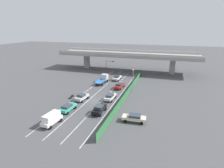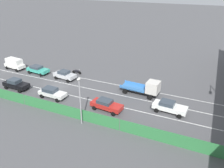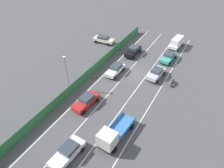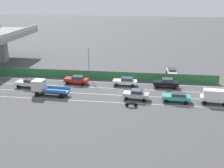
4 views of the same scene
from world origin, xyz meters
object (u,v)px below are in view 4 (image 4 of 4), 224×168
car_sedan_white (29,83)px  car_sedan_silver (136,94)px  car_van_white (215,96)px  parked_sedan_cream (172,71)px  car_sedan_red (77,79)px  motorcycle (131,104)px  car_hatchback_white (126,81)px  traffic_cone (112,79)px  car_taxi_teal (177,97)px  flatbed_truck_blue (44,88)px  car_sedan_black (166,83)px  street_lamp (89,59)px

car_sedan_white → car_sedan_silver: car_sedan_silver is taller
car_van_white → parked_sedan_cream: (14.62, 5.72, -0.40)m
car_sedan_red → motorcycle: size_ratio=2.43×
car_hatchback_white → parked_sedan_cream: bearing=-48.8°
traffic_cone → car_taxi_teal: bearing=-128.6°
car_sedan_silver → flatbed_truck_blue: flatbed_truck_blue is taller
car_sedan_white → car_van_white: car_van_white is taller
car_sedan_red → car_sedan_white: bearing=111.0°
flatbed_truck_blue → motorcycle: size_ratio=3.26×
car_hatchback_white → car_sedan_silver: bearing=-160.5°
car_sedan_black → motorcycle: (-9.90, 5.71, -0.48)m
car_taxi_teal → traffic_cone: 15.00m
motorcycle → car_van_white: bearing=-76.3°
car_sedan_black → flatbed_truck_blue: flatbed_truck_blue is taller
car_van_white → car_hatchback_white: car_van_white is taller
flatbed_truck_blue → parked_sedan_cream: 26.70m
car_hatchback_white → car_sedan_silver: (-6.73, -2.38, 0.02)m
motorcycle → traffic_cone: motorcycle is taller
car_sedan_white → parked_sedan_cream: bearing=-67.1°
car_sedan_red → traffic_cone: car_sedan_red is taller
car_sedan_red → car_sedan_black: bearing=-89.3°
car_sedan_white → traffic_cone: (5.82, -14.69, -0.59)m
flatbed_truck_blue → car_sedan_silver: bearing=-89.9°
car_sedan_black → parked_sedan_cream: 8.01m
car_van_white → street_lamp: bearing=64.4°
flatbed_truck_blue → motorcycle: flatbed_truck_blue is taller
car_taxi_teal → flatbed_truck_blue: 22.17m
car_hatchback_white → motorcycle: 10.06m
car_sedan_white → car_sedan_red: size_ratio=1.01×
traffic_cone → street_lamp: bearing=72.1°
car_sedan_red → car_sedan_silver: size_ratio=1.08×
car_taxi_teal → flatbed_truck_blue: size_ratio=0.72×
car_sedan_white → street_lamp: (7.44, -9.67, 3.06)m
street_lamp → traffic_cone: bearing=-107.9°
car_sedan_black → traffic_cone: bearing=76.6°
car_sedan_black → flatbed_truck_blue: (-6.78, 20.83, 0.41)m
car_sedan_white → traffic_cone: bearing=-68.4°
car_sedan_white → traffic_cone: car_sedan_white is taller
car_sedan_black → street_lamp: size_ratio=0.71×
car_taxi_teal → motorcycle: car_taxi_teal is taller
car_van_white → car_hatchback_white: size_ratio=0.99×
car_taxi_teal → street_lamp: street_lamp is taller
car_sedan_red → traffic_cone: bearing=-67.6°
car_sedan_black → street_lamp: (4.09, 15.40, 3.02)m
car_sedan_silver → traffic_cone: 10.62m
motorcycle → parked_sedan_cream: size_ratio=0.42×
car_taxi_teal → car_sedan_red: 19.38m
parked_sedan_cream → car_taxi_teal: bearing=179.4°
car_sedan_white → car_sedan_black: car_sedan_black is taller
car_sedan_red → parked_sedan_cream: bearing=-66.3°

